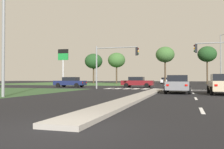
% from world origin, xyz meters
% --- Properties ---
extents(ground_plane, '(200.00, 200.00, 0.00)m').
position_xyz_m(ground_plane, '(0.00, 30.00, 0.00)').
color(ground_plane, black).
extents(grass_verge_far_left, '(35.00, 35.00, 0.01)m').
position_xyz_m(grass_verge_far_left, '(-25.50, 54.50, 0.00)').
color(grass_verge_far_left, '#385B2D').
rests_on(grass_verge_far_left, ground).
extents(median_island_near, '(1.20, 22.00, 0.14)m').
position_xyz_m(median_island_near, '(0.00, 11.00, 0.07)').
color(median_island_near, gray).
rests_on(median_island_near, ground).
extents(median_island_far, '(1.20, 36.00, 0.14)m').
position_xyz_m(median_island_far, '(0.00, 55.00, 0.07)').
color(median_island_far, gray).
rests_on(median_island_far, ground).
extents(lane_dash_near, '(0.14, 2.00, 0.01)m').
position_xyz_m(lane_dash_near, '(3.50, 4.85, 0.01)').
color(lane_dash_near, silver).
rests_on(lane_dash_near, ground).
extents(lane_dash_second, '(0.14, 2.00, 0.01)m').
position_xyz_m(lane_dash_second, '(3.50, 10.85, 0.01)').
color(lane_dash_second, silver).
rests_on(lane_dash_second, ground).
extents(lane_dash_third, '(0.14, 2.00, 0.01)m').
position_xyz_m(lane_dash_third, '(3.50, 16.85, 0.01)').
color(lane_dash_third, silver).
rests_on(lane_dash_third, ground).
extents(lane_dash_fourth, '(0.14, 2.00, 0.01)m').
position_xyz_m(lane_dash_fourth, '(3.50, 22.85, 0.01)').
color(lane_dash_fourth, silver).
rests_on(lane_dash_fourth, ground).
extents(lane_dash_fifth, '(0.14, 2.00, 0.01)m').
position_xyz_m(lane_dash_fifth, '(3.50, 28.85, 0.01)').
color(lane_dash_fifth, silver).
rests_on(lane_dash_fifth, ground).
extents(stop_bar_near, '(6.40, 0.50, 0.01)m').
position_xyz_m(stop_bar_near, '(3.80, 23.00, 0.01)').
color(stop_bar_near, silver).
rests_on(stop_bar_near, ground).
extents(crosswalk_bar_near, '(0.70, 2.80, 0.01)m').
position_xyz_m(crosswalk_bar_near, '(-6.40, 24.80, 0.01)').
color(crosswalk_bar_near, silver).
rests_on(crosswalk_bar_near, ground).
extents(crosswalk_bar_second, '(0.70, 2.80, 0.01)m').
position_xyz_m(crosswalk_bar_second, '(-5.25, 24.80, 0.01)').
color(crosswalk_bar_second, silver).
rests_on(crosswalk_bar_second, ground).
extents(crosswalk_bar_third, '(0.70, 2.80, 0.01)m').
position_xyz_m(crosswalk_bar_third, '(-4.10, 24.80, 0.01)').
color(crosswalk_bar_third, silver).
rests_on(crosswalk_bar_third, ground).
extents(crosswalk_bar_fourth, '(0.70, 2.80, 0.01)m').
position_xyz_m(crosswalk_bar_fourth, '(-2.95, 24.80, 0.01)').
color(crosswalk_bar_fourth, silver).
rests_on(crosswalk_bar_fourth, ground).
extents(crosswalk_bar_fifth, '(0.70, 2.80, 0.01)m').
position_xyz_m(crosswalk_bar_fifth, '(-1.80, 24.80, 0.01)').
color(crosswalk_bar_fifth, silver).
rests_on(crosswalk_bar_fifth, ground).
extents(crosswalk_bar_sixth, '(0.70, 2.80, 0.01)m').
position_xyz_m(crosswalk_bar_sixth, '(-0.65, 24.80, 0.01)').
color(crosswalk_bar_sixth, silver).
rests_on(crosswalk_bar_sixth, ground).
extents(car_grey_near, '(2.05, 4.51, 1.52)m').
position_xyz_m(car_grey_near, '(2.24, 16.68, 0.78)').
color(car_grey_near, slate).
rests_on(car_grey_near, ground).
extents(car_navy_third, '(4.58, 2.00, 1.48)m').
position_xyz_m(car_navy_third, '(-13.22, 27.60, 0.76)').
color(car_navy_third, '#161E47').
rests_on(car_navy_third, ground).
extents(car_white_fourth, '(2.09, 4.39, 1.57)m').
position_xyz_m(car_white_fourth, '(-2.18, 58.80, 0.80)').
color(car_white_fourth, silver).
rests_on(car_white_fourth, ground).
extents(car_beige_sixth, '(2.02, 4.30, 1.58)m').
position_xyz_m(car_beige_sixth, '(5.62, 15.66, 0.81)').
color(car_beige_sixth, '#BCAD8E').
rests_on(car_beige_sixth, ground).
extents(car_maroon_seventh, '(4.58, 2.02, 1.51)m').
position_xyz_m(car_maroon_seventh, '(-3.79, 29.97, 0.77)').
color(car_maroon_seventh, maroon).
rests_on(car_maroon_seventh, ground).
extents(traffic_signal_near_right, '(3.96, 0.32, 5.34)m').
position_xyz_m(traffic_signal_near_right, '(6.17, 23.40, 3.65)').
color(traffic_signal_near_right, gray).
rests_on(traffic_signal_near_right, ground).
extents(traffic_signal_near_left, '(5.36, 0.32, 5.22)m').
position_xyz_m(traffic_signal_near_left, '(-5.56, 23.40, 3.65)').
color(traffic_signal_near_left, gray).
rests_on(traffic_signal_near_left, ground).
extents(street_lamp_near, '(0.56, 2.14, 9.61)m').
position_xyz_m(street_lamp_near, '(-8.84, 8.83, 5.34)').
color(street_lamp_near, gray).
rests_on(street_lamp_near, ground).
extents(street_lamp_third, '(1.92, 1.73, 9.07)m').
position_xyz_m(street_lamp_third, '(8.98, 42.16, 5.09)').
color(street_lamp_third, gray).
rests_on(street_lamp_third, ground).
extents(pedestrian_at_median, '(0.34, 0.34, 1.75)m').
position_xyz_m(pedestrian_at_median, '(-0.07, 42.19, 1.20)').
color(pedestrian_at_median, '#232833').
rests_on(pedestrian_at_median, median_island_far).
extents(fuel_price_totem, '(1.80, 0.24, 6.16)m').
position_xyz_m(fuel_price_totem, '(-16.66, 31.92, 4.51)').
color(fuel_price_totem, silver).
rests_on(fuel_price_totem, ground).
extents(treeline_near, '(4.89, 4.89, 8.20)m').
position_xyz_m(treeline_near, '(-21.55, 58.87, 6.10)').
color(treeline_near, '#423323').
rests_on(treeline_near, ground).
extents(treeline_second, '(4.52, 4.52, 8.04)m').
position_xyz_m(treeline_second, '(-14.39, 56.85, 6.08)').
color(treeline_second, '#423323').
rests_on(treeline_second, ground).
extents(treeline_third, '(4.48, 4.48, 9.02)m').
position_xyz_m(treeline_third, '(-1.92, 55.86, 7.07)').
color(treeline_third, '#423323').
rests_on(treeline_third, ground).
extents(treeline_fourth, '(4.35, 4.35, 8.91)m').
position_xyz_m(treeline_fourth, '(7.70, 56.99, 7.02)').
color(treeline_fourth, '#423323').
rests_on(treeline_fourth, ground).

